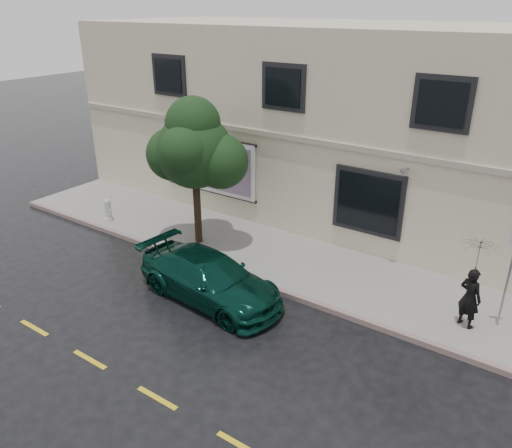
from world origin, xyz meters
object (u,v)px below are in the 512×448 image
Objects in this scene: car at (210,278)px; street_tree at (194,151)px; pedestrian at (470,298)px; fire_hydrant at (108,210)px.

car is 4.37m from street_tree.
pedestrian is 0.37× the size of street_tree.
car is 5.39× the size of fire_hydrant.
car is at bearing -44.23° from street_tree.
street_tree is at bearing 51.30° from car.
car reaches higher than fire_hydrant.
street_tree reaches higher than fire_hydrant.
pedestrian is 1.94× the size of fire_hydrant.
pedestrian is 9.09m from street_tree.
street_tree is (-2.48, 2.41, 2.68)m from car.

